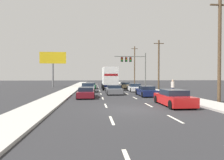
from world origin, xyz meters
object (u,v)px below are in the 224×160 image
Objects in this scene: car_green at (91,86)px; roadside_billboard at (53,61)px; car_maroon at (86,93)px; pedestrian_near_corner at (173,87)px; car_gray at (114,90)px; box_truck at (109,77)px; car_silver at (88,88)px; utility_pole_near at (219,49)px; traffic_signal_mast at (132,62)px; utility_pole_mid at (159,64)px; utility_pole_far at (135,65)px; car_white at (134,88)px; car_navy at (146,91)px; car_red at (174,98)px; car_tan at (125,85)px.

roadside_billboard reaches higher than car_green.
pedestrian_near_corner is (10.10, 1.00, 0.50)m from car_maroon.
car_gray is (3.11, -11.40, 0.01)m from car_green.
roadside_billboard reaches higher than box_truck.
car_green is 0.91× the size of car_maroon.
roadside_billboard reaches higher than car_gray.
utility_pole_near is at bearing -46.37° from car_silver.
traffic_signal_mast is 7.35m from utility_pole_mid.
box_truck is 0.78× the size of utility_pole_far.
pedestrian_near_corner is at bearing 5.67° from car_maroon.
utility_pole_near is 32.03m from roadside_billboard.
car_navy is (-0.10, -7.02, -0.01)m from car_white.
utility_pole_far is (0.04, 35.29, 0.63)m from utility_pole_near.
roadside_billboard is at bearing 110.67° from car_maroon.
car_silver is at bearing -174.59° from car_white.
box_truck is at bearing -127.95° from traffic_signal_mast.
box_truck is 1.82× the size of car_navy.
car_red is 0.51× the size of utility_pole_mid.
car_silver reaches higher than car_white.
car_white is 19.86m from roadside_billboard.
car_maroon is 6.99m from car_navy.
roadside_billboard is 26.71m from pedestrian_near_corner.
utility_pole_mid is at bearing -88.34° from utility_pole_far.
car_red is (0.07, -7.51, 0.05)m from car_navy.
traffic_signal_mast is (8.69, 18.70, 4.78)m from car_maroon.
traffic_signal_mast reaches higher than car_red.
car_white is (7.01, 8.01, 0.02)m from car_maroon.
car_gray is 5.76m from car_white.
traffic_signal_mast is (1.70, 25.23, 4.71)m from car_red.
utility_pole_mid is at bearing 88.17° from utility_pole_near.
car_red is 6.48m from utility_pole_near.
car_red reaches higher than car_navy.
box_truck is 9.14m from utility_pole_mid.
car_gray is 0.93× the size of car_red.
car_silver is 0.92× the size of car_maroon.
pedestrian_near_corner reaches higher than car_tan.
utility_pole_near is (8.27, -17.07, 2.55)m from box_truck.
car_silver is (-0.28, -7.58, 0.07)m from car_green.
car_silver is 10.97m from car_tan.
car_maroon is at bearing -131.22° from car_white.
traffic_signal_mast is 0.83× the size of utility_pole_mid.
roadside_billboard is (-11.09, 16.89, 4.91)m from car_gray.
roadside_billboard is at bearing 132.53° from pedestrian_near_corner.
car_red is 31.06m from roadside_billboard.
pedestrian_near_corner is (6.60, -11.05, -1.12)m from box_truck.
car_silver is 0.95× the size of car_white.
utility_pole_mid is 1.18× the size of roadside_billboard.
pedestrian_near_corner reaches higher than car_silver.
car_navy is at bearing -89.85° from car_tan.
traffic_signal_mast is (8.70, 11.36, 4.70)m from car_silver.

